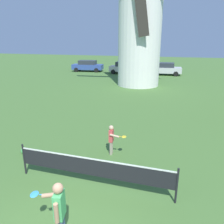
{
  "coord_description": "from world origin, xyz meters",
  "views": [
    {
      "loc": [
        2.3,
        -3.17,
        4.35
      ],
      "look_at": [
        0.04,
        4.27,
        1.82
      ],
      "focal_mm": 35.68,
      "sensor_mm": 36.0,
      "label": 1
    }
  ],
  "objects_px": {
    "parked_car_blue": "(88,66)",
    "parked_car_cream": "(125,68)",
    "player_far": "(112,138)",
    "parked_car_silver": "(164,69)",
    "tennis_net": "(93,167)",
    "windmill": "(140,13)",
    "stray_ball": "(24,151)",
    "player_near": "(59,210)"
  },
  "relations": [
    {
      "from": "player_far",
      "to": "parked_car_blue",
      "type": "relative_size",
      "value": 0.27
    },
    {
      "from": "player_near",
      "to": "parked_car_silver",
      "type": "xyz_separation_m",
      "value": [
        0.2,
        26.31,
        -0.05
      ]
    },
    {
      "from": "tennis_net",
      "to": "parked_car_blue",
      "type": "relative_size",
      "value": 1.1
    },
    {
      "from": "tennis_net",
      "to": "parked_car_cream",
      "type": "xyz_separation_m",
      "value": [
        -4.89,
        23.97,
        0.12
      ]
    },
    {
      "from": "player_far",
      "to": "parked_car_blue",
      "type": "height_order",
      "value": "parked_car_blue"
    },
    {
      "from": "player_near",
      "to": "tennis_net",
      "type": "bearing_deg",
      "value": 90.86
    },
    {
      "from": "windmill",
      "to": "stray_ball",
      "type": "bearing_deg",
      "value": -96.3
    },
    {
      "from": "parked_car_cream",
      "to": "tennis_net",
      "type": "bearing_deg",
      "value": -78.46
    },
    {
      "from": "stray_ball",
      "to": "parked_car_silver",
      "type": "relative_size",
      "value": 0.06
    },
    {
      "from": "tennis_net",
      "to": "parked_car_silver",
      "type": "xyz_separation_m",
      "value": [
        0.23,
        24.27,
        0.13
      ]
    },
    {
      "from": "player_far",
      "to": "parked_car_silver",
      "type": "distance_m",
      "value": 22.1
    },
    {
      "from": "stray_ball",
      "to": "parked_car_blue",
      "type": "xyz_separation_m",
      "value": [
        -7.12,
        23.44,
        0.68
      ]
    },
    {
      "from": "stray_ball",
      "to": "parked_car_silver",
      "type": "distance_m",
      "value": 23.4
    },
    {
      "from": "player_near",
      "to": "parked_car_blue",
      "type": "xyz_separation_m",
      "value": [
        -10.57,
        26.65,
        -0.05
      ]
    },
    {
      "from": "tennis_net",
      "to": "parked_car_silver",
      "type": "relative_size",
      "value": 1.11
    },
    {
      "from": "windmill",
      "to": "parked_car_blue",
      "type": "distance_m",
      "value": 13.3
    },
    {
      "from": "stray_ball",
      "to": "parked_car_blue",
      "type": "bearing_deg",
      "value": 106.9
    },
    {
      "from": "parked_car_blue",
      "to": "parked_car_cream",
      "type": "distance_m",
      "value": 5.69
    },
    {
      "from": "tennis_net",
      "to": "player_far",
      "type": "xyz_separation_m",
      "value": [
        -0.06,
        2.17,
        0.01
      ]
    },
    {
      "from": "tennis_net",
      "to": "player_far",
      "type": "relative_size",
      "value": 4.09
    },
    {
      "from": "player_far",
      "to": "parked_car_silver",
      "type": "xyz_separation_m",
      "value": [
        0.29,
        22.1,
        0.12
      ]
    },
    {
      "from": "tennis_net",
      "to": "player_near",
      "type": "xyz_separation_m",
      "value": [
        0.03,
        -2.04,
        0.18
      ]
    },
    {
      "from": "player_near",
      "to": "parked_car_cream",
      "type": "relative_size",
      "value": 0.38
    },
    {
      "from": "windmill",
      "to": "player_far",
      "type": "distance_m",
      "value": 15.74
    },
    {
      "from": "tennis_net",
      "to": "player_near",
      "type": "relative_size",
      "value": 3.26
    },
    {
      "from": "parked_car_blue",
      "to": "parked_car_silver",
      "type": "height_order",
      "value": "same"
    },
    {
      "from": "stray_ball",
      "to": "parked_car_blue",
      "type": "relative_size",
      "value": 0.06
    },
    {
      "from": "windmill",
      "to": "tennis_net",
      "type": "relative_size",
      "value": 3.1
    },
    {
      "from": "windmill",
      "to": "parked_car_cream",
      "type": "bearing_deg",
      "value": 113.33
    },
    {
      "from": "player_far",
      "to": "player_near",
      "type": "bearing_deg",
      "value": -88.77
    },
    {
      "from": "parked_car_silver",
      "to": "tennis_net",
      "type": "bearing_deg",
      "value": -90.55
    },
    {
      "from": "stray_ball",
      "to": "parked_car_cream",
      "type": "relative_size",
      "value": 0.06
    },
    {
      "from": "tennis_net",
      "to": "parked_car_silver",
      "type": "bearing_deg",
      "value": 89.45
    },
    {
      "from": "windmill",
      "to": "player_near",
      "type": "height_order",
      "value": "windmill"
    },
    {
      "from": "windmill",
      "to": "player_near",
      "type": "xyz_separation_m",
      "value": [
        1.75,
        -18.65,
        -5.87
      ]
    },
    {
      "from": "windmill",
      "to": "parked_car_cream",
      "type": "height_order",
      "value": "windmill"
    },
    {
      "from": "windmill",
      "to": "tennis_net",
      "type": "xyz_separation_m",
      "value": [
        1.72,
        -16.61,
        -6.05
      ]
    },
    {
      "from": "windmill",
      "to": "stray_ball",
      "type": "height_order",
      "value": "windmill"
    },
    {
      "from": "player_far",
      "to": "parked_car_cream",
      "type": "relative_size",
      "value": 0.3
    },
    {
      "from": "parked_car_cream",
      "to": "parked_car_silver",
      "type": "relative_size",
      "value": 0.89
    },
    {
      "from": "player_far",
      "to": "parked_car_blue",
      "type": "xyz_separation_m",
      "value": [
        -10.48,
        22.44,
        0.12
      ]
    },
    {
      "from": "player_near",
      "to": "stray_ball",
      "type": "xyz_separation_m",
      "value": [
        -3.45,
        3.21,
        -0.74
      ]
    }
  ]
}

